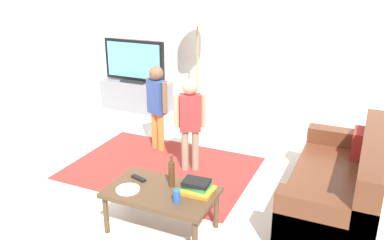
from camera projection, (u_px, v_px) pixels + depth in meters
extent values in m
plane|color=beige|center=(170.00, 192.00, 4.57)|extent=(7.80, 7.80, 0.00)
cube|color=silver|center=(253.00, 32.00, 6.66)|extent=(6.00, 0.12, 2.70)
cube|color=#9E2D28|center=(162.00, 168.00, 5.12)|extent=(2.20, 1.60, 0.01)
cube|color=slate|center=(137.00, 95.00, 7.15)|extent=(1.20, 0.44, 0.50)
cube|color=black|center=(136.00, 104.00, 7.16)|extent=(1.10, 0.32, 0.03)
cube|color=black|center=(135.00, 81.00, 7.04)|extent=(0.44, 0.28, 0.03)
cube|color=black|center=(134.00, 60.00, 6.91)|extent=(1.10, 0.07, 0.68)
cube|color=#59B2D8|center=(133.00, 60.00, 6.88)|extent=(1.00, 0.01, 0.58)
cube|color=brown|center=(333.00, 194.00, 4.14)|extent=(0.80, 1.80, 0.42)
cube|color=brown|center=(368.00, 180.00, 3.94)|extent=(0.20, 1.80, 0.86)
cube|color=brown|center=(322.00, 230.00, 3.42)|extent=(0.80, 0.20, 0.60)
cube|color=brown|center=(342.00, 154.00, 4.79)|extent=(0.80, 0.20, 0.60)
cube|color=#B22823|center=(357.00, 144.00, 4.43)|extent=(0.10, 0.32, 0.32)
cylinder|color=#262626|center=(197.00, 114.00, 6.95)|extent=(0.28, 0.28, 0.02)
cylinder|color=#99844C|center=(197.00, 71.00, 6.68)|extent=(0.03, 0.03, 1.50)
cylinder|color=silver|center=(197.00, 15.00, 6.38)|extent=(0.36, 0.36, 0.28)
cylinder|color=orange|center=(155.00, 130.00, 5.60)|extent=(0.09, 0.09, 0.52)
cylinder|color=orange|center=(161.00, 133.00, 5.52)|extent=(0.09, 0.09, 0.52)
cube|color=#2D478C|center=(157.00, 97.00, 5.39)|extent=(0.28, 0.22, 0.45)
sphere|color=brown|center=(156.00, 73.00, 5.28)|extent=(0.19, 0.19, 0.19)
cylinder|color=brown|center=(149.00, 93.00, 5.49)|extent=(0.07, 0.07, 0.40)
cylinder|color=brown|center=(165.00, 98.00, 5.28)|extent=(0.07, 0.07, 0.40)
cylinder|color=gray|center=(185.00, 150.00, 4.99)|extent=(0.09, 0.09, 0.52)
cylinder|color=gray|center=(195.00, 150.00, 5.00)|extent=(0.09, 0.09, 0.52)
cube|color=red|center=(190.00, 113.00, 4.83)|extent=(0.28, 0.23, 0.44)
sphere|color=tan|center=(190.00, 87.00, 4.72)|extent=(0.18, 0.18, 0.18)
cylinder|color=tan|center=(177.00, 111.00, 4.81)|extent=(0.07, 0.07, 0.40)
cylinder|color=tan|center=(204.00, 111.00, 4.83)|extent=(0.07, 0.07, 0.40)
cube|color=#513823|center=(161.00, 192.00, 3.79)|extent=(1.00, 0.60, 0.04)
cylinder|color=#513823|center=(106.00, 215.00, 3.83)|extent=(0.05, 0.05, 0.38)
cylinder|color=#513823|center=(195.00, 239.00, 3.48)|extent=(0.05, 0.05, 0.38)
cylinder|color=#513823|center=(135.00, 190.00, 4.25)|extent=(0.05, 0.05, 0.38)
cylinder|color=#513823|center=(216.00, 210.00, 3.91)|extent=(0.05, 0.05, 0.38)
cube|color=orange|center=(197.00, 192.00, 3.73)|extent=(0.27, 0.20, 0.03)
cube|color=yellow|center=(198.00, 188.00, 3.75)|extent=(0.30, 0.25, 0.02)
cube|color=#388C4C|center=(197.00, 185.00, 3.73)|extent=(0.25, 0.19, 0.04)
cube|color=black|center=(196.00, 182.00, 3.70)|extent=(0.25, 0.19, 0.04)
cylinder|color=#4C3319|center=(172.00, 174.00, 3.83)|extent=(0.06, 0.06, 0.25)
cylinder|color=#4C3319|center=(171.00, 159.00, 3.77)|extent=(0.02, 0.02, 0.06)
cube|color=black|center=(139.00, 178.00, 3.98)|extent=(0.18, 0.10, 0.02)
cylinder|color=#2659B2|center=(177.00, 196.00, 3.58)|extent=(0.07, 0.07, 0.12)
cylinder|color=white|center=(128.00, 189.00, 3.79)|extent=(0.22, 0.22, 0.02)
cube|color=silver|center=(130.00, 189.00, 3.78)|extent=(0.14, 0.07, 0.01)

